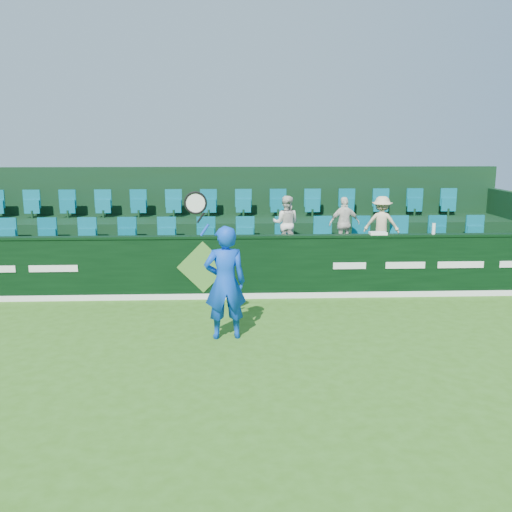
{
  "coord_description": "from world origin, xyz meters",
  "views": [
    {
      "loc": [
        0.6,
        -7.81,
        3.3
      ],
      "look_at": [
        1.06,
        2.8,
        1.15
      ],
      "focal_mm": 40.0,
      "sensor_mm": 36.0,
      "label": 1
    }
  ],
  "objects_px": {
    "spectator_left": "(286,223)",
    "drinks_bottle": "(434,229)",
    "towel": "(378,233)",
    "tennis_player": "(225,282)",
    "spectator_right": "(382,223)",
    "spectator_middle": "(344,224)"
  },
  "relations": [
    {
      "from": "spectator_middle",
      "to": "towel",
      "type": "bearing_deg",
      "value": 106.68
    },
    {
      "from": "spectator_left",
      "to": "spectator_right",
      "type": "height_order",
      "value": "spectator_left"
    },
    {
      "from": "tennis_player",
      "to": "spectator_right",
      "type": "distance_m",
      "value": 5.13
    },
    {
      "from": "spectator_left",
      "to": "drinks_bottle",
      "type": "relative_size",
      "value": 5.46
    },
    {
      "from": "spectator_middle",
      "to": "spectator_right",
      "type": "height_order",
      "value": "spectator_right"
    },
    {
      "from": "spectator_left",
      "to": "drinks_bottle",
      "type": "height_order",
      "value": "spectator_left"
    },
    {
      "from": "spectator_right",
      "to": "tennis_player",
      "type": "bearing_deg",
      "value": 62.67
    },
    {
      "from": "spectator_right",
      "to": "towel",
      "type": "relative_size",
      "value": 3.5
    },
    {
      "from": "tennis_player",
      "to": "spectator_middle",
      "type": "distance_m",
      "value": 4.57
    },
    {
      "from": "spectator_right",
      "to": "towel",
      "type": "bearing_deg",
      "value": 89.1
    },
    {
      "from": "spectator_middle",
      "to": "spectator_right",
      "type": "distance_m",
      "value": 0.87
    },
    {
      "from": "spectator_middle",
      "to": "drinks_bottle",
      "type": "xyz_separation_m",
      "value": [
        1.69,
        -1.12,
        0.05
      ]
    },
    {
      "from": "drinks_bottle",
      "to": "spectator_right",
      "type": "bearing_deg",
      "value": 126.39
    },
    {
      "from": "tennis_player",
      "to": "spectator_middle",
      "type": "height_order",
      "value": "tennis_player"
    },
    {
      "from": "spectator_left",
      "to": "towel",
      "type": "distance_m",
      "value": 2.17
    },
    {
      "from": "spectator_right",
      "to": "drinks_bottle",
      "type": "distance_m",
      "value": 1.39
    },
    {
      "from": "tennis_player",
      "to": "drinks_bottle",
      "type": "distance_m",
      "value": 5.11
    },
    {
      "from": "towel",
      "to": "spectator_middle",
      "type": "bearing_deg",
      "value": 114.04
    },
    {
      "from": "tennis_player",
      "to": "drinks_bottle",
      "type": "relative_size",
      "value": 11.06
    },
    {
      "from": "drinks_bottle",
      "to": "spectator_middle",
      "type": "bearing_deg",
      "value": 146.53
    },
    {
      "from": "towel",
      "to": "drinks_bottle",
      "type": "height_order",
      "value": "drinks_bottle"
    },
    {
      "from": "spectator_left",
      "to": "towel",
      "type": "bearing_deg",
      "value": 159.89
    }
  ]
}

